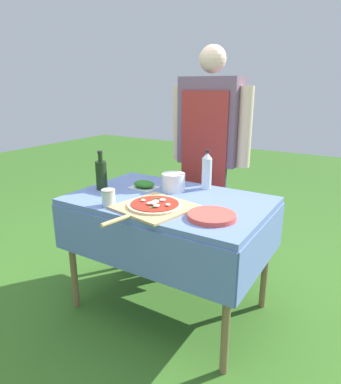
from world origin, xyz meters
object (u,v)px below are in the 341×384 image
at_px(person_cook, 210,143).
at_px(plate_stack, 212,216).
at_px(herb_container, 144,185).
at_px(prep_table, 169,212).
at_px(oil_bottle, 101,174).
at_px(water_bottle, 207,171).
at_px(mixing_tub, 173,182).
at_px(pizza_on_peel, 154,206).
at_px(sauce_jar, 109,199).

distance_m(person_cook, plate_stack, 0.96).
bearing_deg(herb_container, prep_table, -20.03).
bearing_deg(herb_container, oil_bottle, -142.72).
bearing_deg(water_bottle, prep_table, -109.04).
xyz_separation_m(herb_container, mixing_tub, (0.19, 0.05, 0.03)).
bearing_deg(oil_bottle, prep_table, 9.06).
height_order(mixing_tub, plate_stack, mixing_tub).
distance_m(pizza_on_peel, herb_container, 0.40).
height_order(pizza_on_peel, water_bottle, water_bottle).
relative_size(prep_table, herb_container, 6.63).
bearing_deg(pizza_on_peel, herb_container, 144.89).
xyz_separation_m(prep_table, herb_container, (-0.25, 0.09, 0.11)).
bearing_deg(mixing_tub, water_bottle, 43.78).
relative_size(prep_table, oil_bottle, 4.69).
relative_size(herb_container, mixing_tub, 1.19).
bearing_deg(water_bottle, mixing_tub, -136.22).
bearing_deg(mixing_tub, sauce_jar, -110.33).
xyz_separation_m(person_cook, mixing_tub, (0.00, -0.53, -0.18)).
xyz_separation_m(herb_container, plate_stack, (0.61, -0.25, -0.01)).
distance_m(plate_stack, sauce_jar, 0.59).
xyz_separation_m(prep_table, oil_bottle, (-0.47, -0.07, 0.19)).
relative_size(person_cook, mixing_tub, 11.18).
relative_size(pizza_on_peel, mixing_tub, 3.83).
distance_m(herb_container, sauce_jar, 0.39).
bearing_deg(sauce_jar, pizza_on_peel, 21.34).
bearing_deg(sauce_jar, person_cook, 80.43).
relative_size(person_cook, herb_container, 9.37).
relative_size(herb_container, sauce_jar, 1.88).
distance_m(oil_bottle, herb_container, 0.29).
bearing_deg(prep_table, plate_stack, -24.48).
xyz_separation_m(oil_bottle, water_bottle, (0.57, 0.37, 0.02)).
distance_m(herb_container, plate_stack, 0.66).
xyz_separation_m(oil_bottle, plate_stack, (0.83, -0.09, -0.09)).
bearing_deg(mixing_tub, person_cook, 90.00).
xyz_separation_m(pizza_on_peel, water_bottle, (0.08, 0.50, 0.11)).
relative_size(person_cook, oil_bottle, 6.63).
bearing_deg(person_cook, prep_table, 95.71).
height_order(oil_bottle, mixing_tub, oil_bottle).
bearing_deg(oil_bottle, plate_stack, -6.09).
relative_size(pizza_on_peel, water_bottle, 2.23).
height_order(prep_table, person_cook, person_cook).
bearing_deg(herb_container, pizza_on_peel, -46.47).
bearing_deg(plate_stack, oil_bottle, 173.91).
relative_size(water_bottle, plate_stack, 1.02).
bearing_deg(oil_bottle, person_cook, 61.05).
relative_size(prep_table, person_cook, 0.71).
bearing_deg(prep_table, water_bottle, 70.96).
relative_size(pizza_on_peel, oil_bottle, 2.27).
xyz_separation_m(herb_container, sauce_jar, (0.03, -0.38, 0.02)).
xyz_separation_m(person_cook, herb_container, (-0.19, -0.58, -0.21)).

